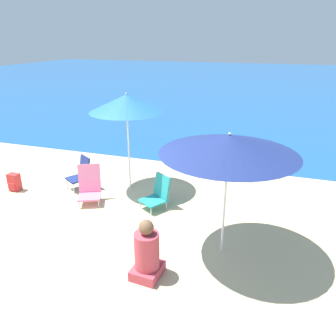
# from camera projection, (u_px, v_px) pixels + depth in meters

# --- Properties ---
(ground_plane) EXTENTS (60.00, 60.00, 0.00)m
(ground_plane) POSITION_uv_depth(u_px,v_px,m) (58.00, 254.00, 5.39)
(ground_plane) COLOR #D1BA89
(sea_water) EXTENTS (60.00, 40.00, 0.01)m
(sea_water) POSITION_uv_depth(u_px,v_px,m) (239.00, 80.00, 27.13)
(sea_water) COLOR #1E5699
(sea_water) RESTS_ON ground
(beach_umbrella_blue) EXTENTS (1.63, 1.63, 2.23)m
(beach_umbrella_blue) POSITION_uv_depth(u_px,v_px,m) (127.00, 103.00, 7.03)
(beach_umbrella_blue) COLOR white
(beach_umbrella_blue) RESTS_ON ground
(beach_umbrella_navy) EXTENTS (2.08, 2.08, 2.05)m
(beach_umbrella_navy) POSITION_uv_depth(u_px,v_px,m) (229.00, 144.00, 4.79)
(beach_umbrella_navy) COLOR white
(beach_umbrella_navy) RESTS_ON ground
(beach_chair_navy) EXTENTS (0.61, 0.63, 0.76)m
(beach_chair_navy) POSITION_uv_depth(u_px,v_px,m) (81.00, 172.00, 7.63)
(beach_chair_navy) COLOR silver
(beach_chair_navy) RESTS_ON ground
(beach_chair_teal) EXTENTS (0.66, 0.68, 0.70)m
(beach_chair_teal) POSITION_uv_depth(u_px,v_px,m) (157.00, 193.00, 6.78)
(beach_chair_teal) COLOR silver
(beach_chair_teal) RESTS_ON ground
(beach_chair_pink) EXTENTS (0.65, 0.68, 0.80)m
(beach_chair_pink) POSITION_uv_depth(u_px,v_px,m) (89.00, 186.00, 7.02)
(beach_chair_pink) COLOR silver
(beach_chair_pink) RESTS_ON ground
(person_seated_near) EXTENTS (0.44, 0.51, 0.94)m
(person_seated_near) POSITION_uv_depth(u_px,v_px,m) (147.00, 254.00, 4.78)
(person_seated_near) COLOR #BF3F4C
(person_seated_near) RESTS_ON ground
(backpack_red) EXTENTS (0.25, 0.20, 0.41)m
(backpack_red) POSITION_uv_depth(u_px,v_px,m) (14.00, 182.00, 7.58)
(backpack_red) COLOR red
(backpack_red) RESTS_ON ground
(seagull) EXTENTS (0.27, 0.11, 0.23)m
(seagull) POSITION_uv_depth(u_px,v_px,m) (245.00, 176.00, 8.08)
(seagull) COLOR gold
(seagull) RESTS_ON ground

